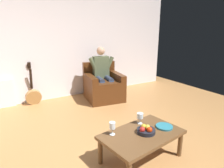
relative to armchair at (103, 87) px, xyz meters
The scene contains 9 objects.
wall_back 1.52m from the armchair, 37.30° to the right, with size 6.36×0.06×2.69m, color silver.
armchair is the anchor object (origin of this frame).
person_seated 0.36m from the armchair, 98.44° to the right, with size 0.64×0.61×1.25m.
coffee_table 2.40m from the armchair, 74.02° to the left, with size 1.10×0.76×0.38m.
guitar 1.61m from the armchair, 17.22° to the right, with size 0.34×0.27×0.95m.
wine_glass_near 2.37m from the armchair, 64.95° to the left, with size 0.08×0.08×0.17m.
wine_glass_far 2.15m from the armchair, 75.96° to the left, with size 0.09×0.09×0.16m.
fruit_bowl 2.40m from the armchair, 75.19° to the left, with size 0.23×0.23×0.11m.
decorative_dish 2.35m from the armchair, 82.50° to the left, with size 0.22×0.22×0.02m, color teal.
Camera 1 is at (1.22, 1.62, 1.65)m, focal length 31.53 mm.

